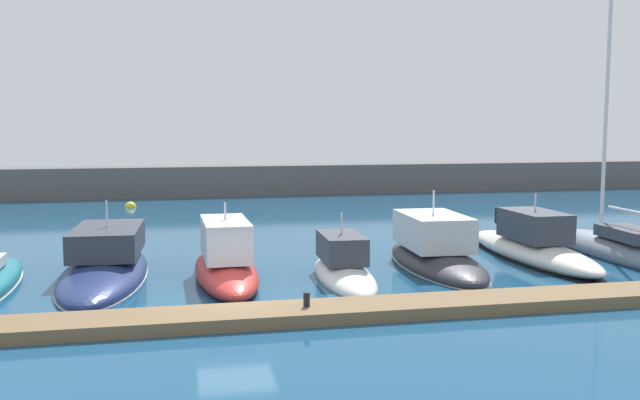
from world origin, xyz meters
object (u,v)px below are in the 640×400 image
(mooring_buoy_yellow, at_px, (131,207))
(dock_bollard, at_px, (307,300))
(motorboat_white_sixth, at_px, (343,268))
(motorboat_charcoal_seventh, at_px, (435,252))
(motorboat_red_fifth, at_px, (226,261))
(mooring_buoy_orange, at_px, (506,218))
(sailboat_slate_ninth, at_px, (618,247))
(motorboat_ivory_eighth, at_px, (532,246))
(motorboat_navy_fourth, at_px, (105,265))

(mooring_buoy_yellow, xyz_separation_m, dock_bollard, (6.81, -30.63, 0.61))
(motorboat_white_sixth, bearing_deg, motorboat_charcoal_seventh, -68.16)
(dock_bollard, bearing_deg, motorboat_red_fifth, 108.35)
(mooring_buoy_orange, bearing_deg, dock_bollard, -130.08)
(sailboat_slate_ninth, xyz_separation_m, mooring_buoy_yellow, (-22.42, 23.63, -0.44))
(motorboat_red_fifth, bearing_deg, motorboat_white_sixth, -101.22)
(motorboat_ivory_eighth, xyz_separation_m, sailboat_slate_ninth, (4.13, -0.22, -0.15))
(motorboat_navy_fourth, relative_size, sailboat_slate_ninth, 0.55)
(motorboat_ivory_eighth, relative_size, mooring_buoy_yellow, 12.79)
(motorboat_red_fifth, xyz_separation_m, mooring_buoy_orange, (18.58, 13.71, -0.71))
(motorboat_white_sixth, distance_m, motorboat_charcoal_seventh, 4.61)
(motorboat_navy_fourth, xyz_separation_m, motorboat_white_sixth, (8.98, -2.26, -0.05))
(motorboat_ivory_eighth, bearing_deg, motorboat_white_sixth, 102.33)
(dock_bollard, bearing_deg, motorboat_navy_fourth, 131.23)
(mooring_buoy_orange, bearing_deg, sailboat_slate_ninth, -94.43)
(motorboat_ivory_eighth, relative_size, sailboat_slate_ninth, 0.54)
(mooring_buoy_yellow, bearing_deg, mooring_buoy_orange, -25.00)
(motorboat_red_fifth, height_order, motorboat_white_sixth, motorboat_red_fifth)
(mooring_buoy_orange, bearing_deg, motorboat_white_sixth, -134.24)
(motorboat_charcoal_seventh, height_order, motorboat_ivory_eighth, motorboat_charcoal_seventh)
(motorboat_navy_fourth, xyz_separation_m, sailboat_slate_ninth, (22.13, -0.45, -0.00))
(motorboat_white_sixth, bearing_deg, sailboat_slate_ninth, -80.02)
(motorboat_white_sixth, relative_size, mooring_buoy_orange, 8.31)
(motorboat_charcoal_seventh, bearing_deg, sailboat_slate_ninth, -86.20)
(motorboat_red_fifth, bearing_deg, mooring_buoy_yellow, 10.21)
(motorboat_charcoal_seventh, distance_m, mooring_buoy_orange, 16.27)
(motorboat_charcoal_seventh, bearing_deg, motorboat_red_fifth, 96.95)
(motorboat_ivory_eighth, distance_m, mooring_buoy_orange, 13.51)
(mooring_buoy_yellow, distance_m, dock_bollard, 31.38)
(motorboat_navy_fourth, height_order, motorboat_red_fifth, motorboat_red_fifth)
(motorboat_red_fifth, distance_m, dock_bollard, 6.33)
(motorboat_white_sixth, bearing_deg, dock_bollard, 156.92)
(mooring_buoy_yellow, height_order, mooring_buoy_orange, mooring_buoy_orange)
(motorboat_charcoal_seventh, distance_m, dock_bollard, 9.56)
(motorboat_charcoal_seventh, relative_size, mooring_buoy_orange, 10.66)
(motorboat_red_fifth, bearing_deg, motorboat_ivory_eighth, -85.68)
(motorboat_navy_fourth, relative_size, mooring_buoy_orange, 12.41)
(motorboat_red_fifth, height_order, motorboat_charcoal_seventh, motorboat_charcoal_seventh)
(sailboat_slate_ninth, bearing_deg, motorboat_red_fifth, 96.10)
(motorboat_red_fifth, bearing_deg, mooring_buoy_orange, -54.44)
(motorboat_ivory_eighth, xyz_separation_m, mooring_buoy_yellow, (-18.29, 23.40, -0.60))
(motorboat_navy_fourth, distance_m, dock_bollard, 9.91)
(motorboat_charcoal_seventh, bearing_deg, dock_bollard, 136.97)
(motorboat_white_sixth, distance_m, mooring_buoy_yellow, 27.07)
(motorboat_ivory_eighth, bearing_deg, mooring_buoy_yellow, 37.65)
(motorboat_red_fifth, xyz_separation_m, mooring_buoy_yellow, (-4.82, 24.63, -0.71))
(motorboat_navy_fourth, relative_size, mooring_buoy_yellow, 12.97)
(sailboat_slate_ninth, bearing_deg, motorboat_ivory_eighth, 89.74)
(motorboat_navy_fourth, relative_size, motorboat_ivory_eighth, 1.01)
(motorboat_navy_fourth, height_order, mooring_buoy_yellow, motorboat_navy_fourth)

